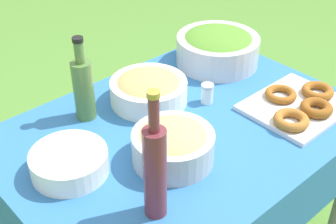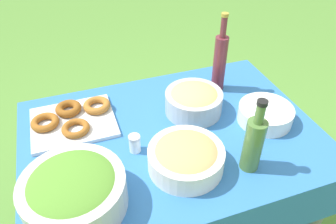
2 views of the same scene
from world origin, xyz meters
name	(u,v)px [view 1 (image 1 of 2)]	position (x,y,z in m)	size (l,w,h in m)	color
picnic_table	(182,150)	(0.00, 0.00, 0.65)	(1.23, 0.88, 0.76)	#2D6BB2
salad_bowl	(218,47)	(0.42, 0.23, 0.83)	(0.34, 0.34, 0.14)	silver
pasta_bowl	(173,144)	(-0.14, -0.11, 0.82)	(0.25, 0.25, 0.12)	#B2B7BC
donut_platter	(299,105)	(0.38, -0.21, 0.78)	(0.37, 0.30, 0.05)	silver
plate_stack	(69,163)	(-0.41, 0.06, 0.80)	(0.23, 0.23, 0.07)	white
olive_oil_bottle	(83,87)	(-0.21, 0.27, 0.88)	(0.07, 0.07, 0.31)	#4C7238
wine_bottle	(155,169)	(-0.33, -0.24, 0.91)	(0.06, 0.06, 0.39)	maroon
bread_bowl	(149,89)	(0.01, 0.19, 0.81)	(0.28, 0.28, 0.11)	white
salt_shaker	(207,93)	(0.17, 0.05, 0.80)	(0.05, 0.05, 0.07)	white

